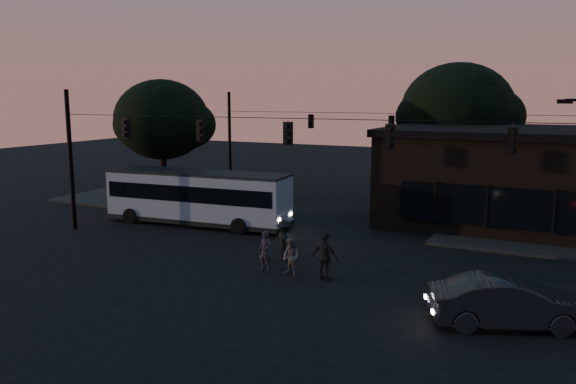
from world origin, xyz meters
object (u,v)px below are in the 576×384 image
at_px(pedestrian_c, 325,257).
at_px(building, 528,177).
at_px(bus, 197,195).
at_px(pedestrian_d, 284,240).
at_px(pedestrian_a, 265,251).
at_px(pedestrian_b, 291,257).
at_px(car, 508,302).

bearing_deg(pedestrian_c, building, -103.49).
distance_m(bus, pedestrian_d, 8.60).
bearing_deg(pedestrian_a, pedestrian_c, 3.58).
bearing_deg(pedestrian_a, pedestrian_b, -0.11).
bearing_deg(pedestrian_b, bus, 165.98).
bearing_deg(pedestrian_a, bus, 146.76).
distance_m(car, pedestrian_b, 8.45).
xyz_separation_m(pedestrian_a, pedestrian_c, (2.68, -0.05, 0.11)).
height_order(building, pedestrian_d, building).
bearing_deg(bus, pedestrian_d, -33.19).
distance_m(car, pedestrian_c, 7.04).
xyz_separation_m(pedestrian_c, pedestrian_d, (-2.66, 1.76, -0.05)).
distance_m(bus, car, 18.61).
height_order(pedestrian_a, pedestrian_c, pedestrian_c).
bearing_deg(pedestrian_a, building, 61.88).
distance_m(bus, pedestrian_b, 10.58).
relative_size(pedestrian_b, pedestrian_c, 0.81).
bearing_deg(car, bus, 44.53).
bearing_deg(pedestrian_b, car, 9.67).
height_order(car, pedestrian_a, pedestrian_a).
distance_m(pedestrian_a, pedestrian_d, 1.71).
bearing_deg(bus, pedestrian_b, -38.70).
height_order(pedestrian_a, pedestrian_d, pedestrian_d).
bearing_deg(bus, pedestrian_a, -42.36).
xyz_separation_m(car, pedestrian_b, (-8.30, 1.56, -0.02)).
height_order(bus, car, bus).
bearing_deg(pedestrian_d, bus, 7.35).
xyz_separation_m(pedestrian_a, pedestrian_d, (0.02, 1.71, 0.06)).
height_order(building, pedestrian_b, building).
xyz_separation_m(bus, pedestrian_d, (7.50, -4.12, -0.79)).
xyz_separation_m(pedestrian_b, pedestrian_c, (1.46, 0.05, 0.18)).
xyz_separation_m(building, pedestrian_b, (-7.82, -14.11, -1.94)).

